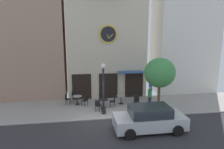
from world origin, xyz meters
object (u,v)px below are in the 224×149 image
at_px(cafe_chair_under_awning, 113,100).
at_px(cafe_chair_outer, 67,98).
at_px(street_lamp, 103,89).
at_px(parked_car_silver, 149,119).
at_px(cafe_table_near_door, 77,98).
at_px(pedestrian_blue, 150,90).
at_px(cafe_table_near_curb, 134,97).
at_px(cafe_table_leftmost, 121,98).
at_px(pedestrian_green, 150,97).
at_px(cafe_chair_corner, 98,105).
at_px(cafe_chair_by_entrance, 85,100).
at_px(cafe_chair_curbside, 74,96).
at_px(street_tree, 160,73).
at_px(cafe_table_center_right, 103,102).
at_px(cafe_chair_left_end, 137,101).
at_px(cafe_chair_near_lamp, 102,98).

xyz_separation_m(cafe_chair_under_awning, cafe_chair_outer, (-3.74, 1.09, 0.00)).
height_order(street_lamp, parked_car_silver, street_lamp).
height_order(cafe_chair_under_awning, parked_car_silver, parked_car_silver).
height_order(cafe_table_near_door, pedestrian_blue, pedestrian_blue).
xyz_separation_m(cafe_table_near_curb, cafe_chair_under_awning, (-1.89, -0.47, -0.00)).
bearing_deg(cafe_table_leftmost, parked_car_silver, -80.76).
distance_m(pedestrian_green, parked_car_silver, 4.07).
relative_size(cafe_chair_corner, cafe_chair_by_entrance, 1.00).
distance_m(cafe_chair_curbside, pedestrian_green, 6.46).
bearing_deg(pedestrian_green, cafe_chair_outer, 166.57).
xyz_separation_m(street_tree, cafe_chair_curbside, (-6.32, 3.43, -2.51)).
relative_size(cafe_chair_corner, parked_car_silver, 0.21).
relative_size(street_tree, cafe_chair_curbside, 4.59).
bearing_deg(street_tree, cafe_chair_under_awning, 151.27).
xyz_separation_m(cafe_chair_curbside, pedestrian_blue, (6.73, -0.46, 0.33)).
distance_m(cafe_table_near_door, cafe_chair_corner, 2.39).
distance_m(cafe_table_leftmost, cafe_chair_curbside, 4.10).
relative_size(cafe_table_center_right, cafe_chair_by_entrance, 0.87).
relative_size(cafe_chair_corner, cafe_chair_outer, 1.00).
relative_size(street_lamp, cafe_chair_outer, 4.18).
bearing_deg(pedestrian_blue, cafe_chair_by_entrance, -172.23).
height_order(cafe_chair_outer, cafe_chair_left_end, same).
bearing_deg(cafe_table_center_right, cafe_chair_by_entrance, 154.27).
height_order(cafe_chair_curbside, cafe_chair_by_entrance, same).
relative_size(pedestrian_blue, pedestrian_green, 1.00).
height_order(street_lamp, cafe_chair_by_entrance, street_lamp).
distance_m(cafe_chair_under_awning, cafe_chair_curbside, 3.61).
xyz_separation_m(cafe_table_near_door, cafe_chair_by_entrance, (0.65, -0.47, -0.02)).
distance_m(cafe_table_near_door, pedestrian_blue, 6.47).
distance_m(cafe_table_leftmost, parked_car_silver, 5.00).
height_order(street_tree, parked_car_silver, street_tree).
height_order(cafe_table_near_door, cafe_chair_under_awning, cafe_chair_under_awning).
bearing_deg(cafe_chair_outer, cafe_table_near_door, -10.87).
bearing_deg(parked_car_silver, cafe_chair_curbside, 128.07).
xyz_separation_m(street_tree, cafe_chair_left_end, (-1.30, 1.38, -2.51)).
height_order(cafe_table_leftmost, cafe_chair_left_end, cafe_chair_left_end).
height_order(street_tree, cafe_chair_outer, street_tree).
relative_size(cafe_table_near_door, cafe_chair_near_lamp, 0.87).
distance_m(cafe_chair_near_lamp, pedestrian_green, 3.96).
distance_m(pedestrian_blue, parked_car_silver, 5.94).
distance_m(cafe_chair_left_end, parked_car_silver, 4.01).
bearing_deg(cafe_chair_corner, cafe_chair_curbside, 126.01).
bearing_deg(cafe_chair_corner, parked_car_silver, -50.48).
relative_size(cafe_table_near_curb, cafe_chair_corner, 0.82).
relative_size(cafe_table_leftmost, parked_car_silver, 0.17).
relative_size(cafe_table_near_door, cafe_chair_left_end, 0.87).
bearing_deg(cafe_chair_outer, cafe_table_near_curb, -6.27).
bearing_deg(street_tree, cafe_chair_near_lamp, 149.72).
bearing_deg(cafe_chair_by_entrance, cafe_chair_left_end, -11.11).
bearing_deg(parked_car_silver, cafe_table_near_door, 130.26).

